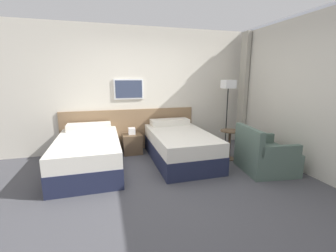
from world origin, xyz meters
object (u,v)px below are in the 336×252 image
object	(u,v)px
floor_lamp	(228,91)
bed_near_window	(180,145)
bed_near_door	(88,153)
armchair	(264,157)
nightstand	(132,143)
side_table	(230,140)

from	to	relation	value
floor_lamp	bed_near_window	bearing A→B (deg)	-160.26
floor_lamp	bed_near_door	bearing A→B (deg)	-171.24
bed_near_door	armchair	bearing A→B (deg)	-17.30
nightstand	armchair	world-z (taller)	armchair
side_table	armchair	xyz separation A→B (m)	(0.28, -0.69, -0.15)
bed_near_door	floor_lamp	size ratio (longest dim) A/B	1.21
bed_near_window	armchair	size ratio (longest dim) A/B	2.04
nightstand	floor_lamp	bearing A→B (deg)	-5.76
bed_near_door	side_table	bearing A→B (deg)	-5.04
armchair	nightstand	bearing A→B (deg)	60.22
bed_near_window	floor_lamp	bearing A→B (deg)	19.74
floor_lamp	side_table	xyz separation A→B (m)	(-0.32, -0.70, -0.92)
bed_near_door	floor_lamp	xyz separation A→B (m)	(3.02, 0.47, 1.03)
floor_lamp	armchair	xyz separation A→B (m)	(-0.04, -1.39, -1.07)
nightstand	floor_lamp	size ratio (longest dim) A/B	0.36
side_table	nightstand	bearing A→B (deg)	153.34
bed_near_window	armchair	world-z (taller)	armchair
nightstand	side_table	xyz separation A→B (m)	(1.83, -0.92, 0.19)
bed_near_window	nightstand	distance (m)	1.10
bed_near_door	armchair	world-z (taller)	armchair
bed_near_window	nightstand	xyz separation A→B (m)	(-0.86, 0.68, -0.08)
bed_near_window	side_table	distance (m)	1.01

